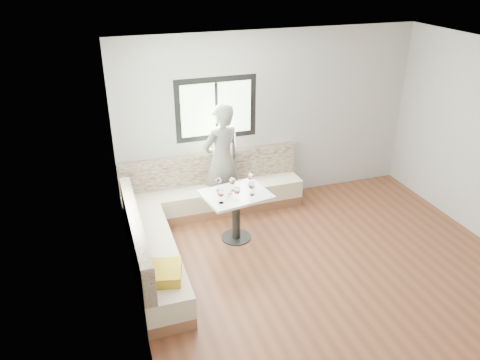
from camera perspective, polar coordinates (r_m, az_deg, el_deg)
name	(u,v)px	position (r m, az deg, el deg)	size (l,w,h in m)	color
room	(340,180)	(5.63, 12.05, -0.04)	(5.01, 5.01, 2.81)	brown
banquette	(189,217)	(6.92, -6.22, -4.49)	(2.90, 2.80, 0.95)	brown
table	(236,205)	(6.73, -0.49, -3.06)	(1.01, 0.85, 0.75)	black
person	(222,161)	(7.24, -2.22, 2.34)	(0.67, 0.44, 1.84)	slate
olive_ramekin	(228,192)	(6.62, -1.49, -1.53)	(0.10, 0.10, 0.04)	white
wine_glass_a	(221,193)	(6.33, -2.34, -1.63)	(0.10, 0.10, 0.21)	white
wine_glass_b	(237,191)	(6.39, -0.36, -1.31)	(0.10, 0.10, 0.21)	white
wine_glass_c	(252,186)	(6.53, 1.45, -0.69)	(0.10, 0.10, 0.21)	white
wine_glass_d	(232,181)	(6.65, -0.94, -0.13)	(0.10, 0.10, 0.21)	white
wine_glass_e	(251,177)	(6.79, 1.30, 0.41)	(0.10, 0.10, 0.21)	white
wine_glass_f	(218,181)	(6.66, -2.65, -0.15)	(0.10, 0.10, 0.21)	white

